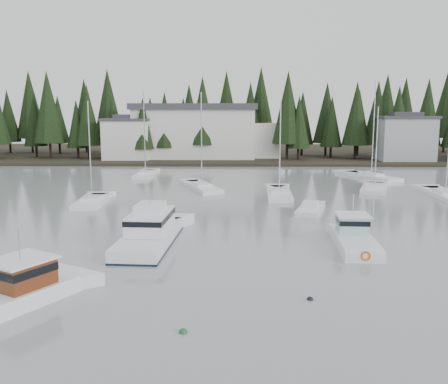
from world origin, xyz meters
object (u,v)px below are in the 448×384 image
object	(u,v)px
harbor_inn	(205,132)
sailboat_9	(371,177)
sailboat_7	(445,196)
sailboat_6	(279,195)
house_east_a	(404,137)
lobster_boat_teal	(354,240)
sailboat_3	(202,188)
sailboat_2	(374,189)
sailboat_8	(92,203)
runabout_1	(310,210)
cabin_cruiser_center	(150,234)
sailboat_4	(146,175)
house_west	(128,138)

from	to	relation	value
harbor_inn	sailboat_9	xyz separation A→B (m)	(26.65, -27.05, -5.70)
sailboat_7	sailboat_6	bearing A→B (deg)	89.49
house_east_a	lobster_boat_teal	world-z (taller)	house_east_a
house_east_a	sailboat_3	xyz separation A→B (m)	(-37.17, -33.64, -4.84)
sailboat_2	sailboat_3	size ratio (longest dim) A/B	0.86
sailboat_7	sailboat_8	distance (m)	40.84
lobster_boat_teal	runabout_1	size ratio (longest dim) A/B	1.18
cabin_cruiser_center	sailboat_4	world-z (taller)	sailboat_4
sailboat_3	sailboat_8	distance (m)	15.53
house_west	harbor_inn	world-z (taller)	harbor_inn
lobster_boat_teal	sailboat_3	distance (m)	30.52
sailboat_8	runabout_1	world-z (taller)	sailboat_8
sailboat_8	runabout_1	distance (m)	23.58
sailboat_9	runabout_1	size ratio (longest dim) A/B	2.22
sailboat_2	sailboat_7	distance (m)	8.54
sailboat_3	sailboat_6	xyz separation A→B (m)	(9.59, -4.92, -0.01)
house_west	sailboat_6	xyz separation A→B (m)	(26.42, -39.56, -4.60)
harbor_inn	sailboat_7	bearing A→B (deg)	-54.52
harbor_inn	sailboat_9	bearing A→B (deg)	-45.43
cabin_cruiser_center	house_west	bearing A→B (deg)	16.55
house_west	sailboat_6	distance (m)	47.79
sailboat_4	runabout_1	bearing A→B (deg)	-142.27
cabin_cruiser_center	lobster_boat_teal	size ratio (longest dim) A/B	1.42
runabout_1	sailboat_8	bearing A→B (deg)	96.88
harbor_inn	sailboat_8	bearing A→B (deg)	-101.15
sailboat_2	sailboat_8	xyz separation A→B (m)	(-33.52, -10.06, 0.01)
sailboat_7	runabout_1	distance (m)	19.54
cabin_cruiser_center	lobster_boat_teal	distance (m)	15.46
sailboat_2	sailboat_4	xyz separation A→B (m)	(-31.74, 13.24, 0.02)
sailboat_4	sailboat_8	world-z (taller)	sailboat_4
sailboat_6	sailboat_8	xyz separation A→B (m)	(-20.95, -5.67, 0.01)
sailboat_3	runabout_1	distance (m)	18.79
sailboat_2	sailboat_6	world-z (taller)	sailboat_6
sailboat_7	harbor_inn	bearing A→B (deg)	36.44
house_east_a	sailboat_3	world-z (taller)	sailboat_3
sailboat_2	runabout_1	world-z (taller)	sailboat_2
harbor_inn	runabout_1	xyz separation A→B (m)	(13.67, -52.54, -5.64)
runabout_1	cabin_cruiser_center	bearing A→B (deg)	147.84
cabin_cruiser_center	sailboat_8	size ratio (longest dim) A/B	0.96
house_west	lobster_boat_teal	world-z (taller)	house_west
sailboat_6	sailboat_9	distance (m)	22.01
sailboat_4	sailboat_7	world-z (taller)	sailboat_4
sailboat_3	sailboat_7	size ratio (longest dim) A/B	1.00
lobster_boat_teal	sailboat_8	world-z (taller)	sailboat_8
sailboat_3	house_east_a	bearing A→B (deg)	-67.88
house_west	sailboat_3	size ratio (longest dim) A/B	0.74
house_west	sailboat_8	size ratio (longest dim) A/B	0.82
cabin_cruiser_center	sailboat_9	xyz separation A→B (m)	(27.11, 37.89, -0.64)
house_east_a	sailboat_6	world-z (taller)	sailboat_6
cabin_cruiser_center	lobster_boat_teal	xyz separation A→B (m)	(15.45, -0.56, -0.20)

